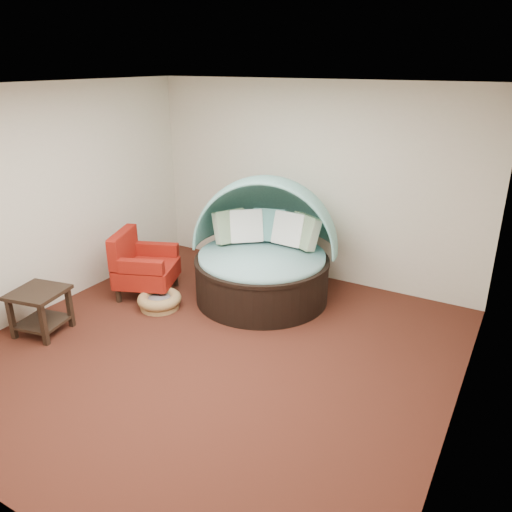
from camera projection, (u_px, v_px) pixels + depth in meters
The scene contains 9 objects.
floor at pixel (216, 350), 5.59m from camera, with size 5.00×5.00×0.00m, color #4C2115.
wall_back at pixel (312, 183), 7.09m from camera, with size 5.00×5.00×0.00m, color beige.
wall_left at pixel (47, 200), 6.23m from camera, with size 5.00×5.00×0.00m, color beige.
wall_right at pixel (474, 283), 3.91m from camera, with size 5.00×5.00×0.00m, color beige.
ceiling at pixel (206, 87), 4.56m from camera, with size 5.00×5.00×0.00m, color white.
canopy_daybed at pixel (264, 243), 6.62m from camera, with size 2.28×2.25×1.64m.
pet_basket at pixel (160, 300), 6.51m from camera, with size 0.62×0.62×0.20m.
red_armchair at pixel (142, 266), 6.80m from camera, with size 0.99×0.99×0.89m.
side_table at pixel (40, 306), 5.83m from camera, with size 0.67×0.67×0.54m.
Camera 1 is at (2.79, -3.94, 3.03)m, focal length 35.00 mm.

